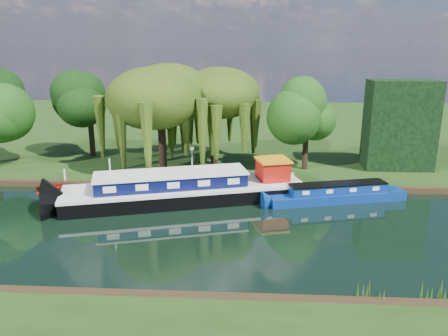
{
  "coord_description": "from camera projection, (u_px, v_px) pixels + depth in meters",
  "views": [
    {
      "loc": [
        5.37,
        -25.76,
        11.61
      ],
      "look_at": [
        3.61,
        4.77,
        2.8
      ],
      "focal_mm": 35.0,
      "sensor_mm": 36.0,
      "label": 1
    }
  ],
  "objects": [
    {
      "name": "red_dinghy",
      "position": [
        58.0,
        191.0,
        35.33
      ],
      "size": [
        3.86,
        3.1,
        0.71
      ],
      "primitive_type": "imported",
      "rotation": [
        0.0,
        0.0,
        1.37
      ],
      "color": "#9E150B",
      "rests_on": "ground"
    },
    {
      "name": "ground",
      "position": [
        164.0,
        229.0,
        28.23
      ],
      "size": [
        120.0,
        120.0,
        0.0
      ],
      "primitive_type": "plane",
      "color": "black"
    },
    {
      "name": "willow_left",
      "position": [
        160.0,
        98.0,
        38.11
      ],
      "size": [
        7.46,
        7.46,
        8.94
      ],
      "color": "black",
      "rests_on": "far_bank"
    },
    {
      "name": "far_bank",
      "position": [
        210.0,
        127.0,
        60.78
      ],
      "size": [
        120.0,
        52.0,
        0.45
      ],
      "primitive_type": "cube",
      "color": "black",
      "rests_on": "ground"
    },
    {
      "name": "lamppost",
      "position": [
        192.0,
        153.0,
        37.6
      ],
      "size": [
        0.36,
        0.36,
        2.56
      ],
      "color": "silver",
      "rests_on": "far_bank"
    },
    {
      "name": "reeds_near",
      "position": [
        278.0,
        288.0,
        20.43
      ],
      "size": [
        33.7,
        1.5,
        1.1
      ],
      "color": "#1C4211",
      "rests_on": "ground"
    },
    {
      "name": "tree_far_mid",
      "position": [
        89.0,
        103.0,
        43.32
      ],
      "size": [
        4.79,
        4.79,
        7.85
      ],
      "color": "black",
      "rests_on": "far_bank"
    },
    {
      "name": "tree_far_right",
      "position": [
        307.0,
        115.0,
        38.74
      ],
      "size": [
        4.38,
        4.38,
        7.17
      ],
      "color": "black",
      "rests_on": "far_bank"
    },
    {
      "name": "conifer_hedge",
      "position": [
        400.0,
        125.0,
        39.37
      ],
      "size": [
        6.0,
        3.0,
        8.0
      ],
      "primitive_type": "cube",
      "color": "black",
      "rests_on": "far_bank"
    },
    {
      "name": "dutch_barge",
      "position": [
        187.0,
        189.0,
        33.02
      ],
      "size": [
        18.42,
        8.8,
        3.8
      ],
      "rotation": [
        0.0,
        0.0,
        0.28
      ],
      "color": "black",
      "rests_on": "ground"
    },
    {
      "name": "willow_right",
      "position": [
        214.0,
        101.0,
        40.16
      ],
      "size": [
        6.68,
        6.68,
        8.14
      ],
      "color": "black",
      "rests_on": "far_bank"
    },
    {
      "name": "narrowboat",
      "position": [
        337.0,
        194.0,
        33.05
      ],
      "size": [
        10.69,
        4.23,
        1.54
      ],
      "rotation": [
        0.0,
        0.0,
        0.24
      ],
      "color": "navy",
      "rests_on": "ground"
    },
    {
      "name": "mooring_posts",
      "position": [
        177.0,
        177.0,
        36.05
      ],
      "size": [
        19.16,
        0.16,
        1.0
      ],
      "color": "silver",
      "rests_on": "far_bank"
    }
  ]
}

